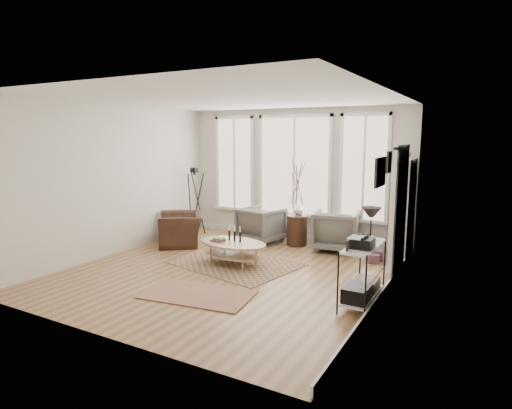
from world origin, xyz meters
The scene contains 17 objects.
room centered at (0.02, 0.03, 1.43)m, with size 5.50×5.54×2.90m.
bay_window centered at (0.00, 2.71, 1.61)m, with size 4.14×0.12×2.24m.
door centered at (2.57, 1.15, 1.12)m, with size 0.09×1.06×2.22m.
bookcase centered at (2.44, 2.23, 0.96)m, with size 0.31×0.85×2.06m.
low_shelf centered at (2.38, -0.30, 0.51)m, with size 0.38×1.08×1.30m.
wall_art centered at (2.58, -0.27, 1.88)m, with size 0.04×0.88×0.44m.
rug_main centered at (-0.13, 0.43, 0.01)m, with size 2.13×1.60×0.01m, color brown.
rug_runner centered at (0.19, -1.16, 0.01)m, with size 1.61×0.89×0.01m, color brown.
coffee_table centered at (-0.17, 0.39, 0.32)m, with size 1.38×0.96×0.60m.
armchair_left centered at (-0.49, 2.09, 0.39)m, with size 0.83×0.85×0.78m, color #63635E.
armchair_right centered at (1.16, 2.24, 0.41)m, with size 0.87×0.90×0.82m, color #63635E.
side_table centered at (0.29, 2.23, 0.87)m, with size 0.43×0.43×1.80m.
vase centered at (0.28, 2.34, 0.76)m, with size 0.22×0.22×0.22m, color silver.
accent_chair centered at (-1.89, 1.08, 0.34)m, with size 0.90×1.03×0.67m, color #3A2218.
tripod_camera centered at (-2.25, 2.06, 0.73)m, with size 0.55×0.55×1.57m.
book_stack_near centered at (2.05, 1.94, 0.10)m, with size 0.24×0.30×0.19m, color maroon.
book_stack_far centered at (2.05, 1.74, 0.08)m, with size 0.19×0.25×0.16m, color maroon.
Camera 1 is at (3.83, -5.98, 2.31)m, focal length 30.00 mm.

